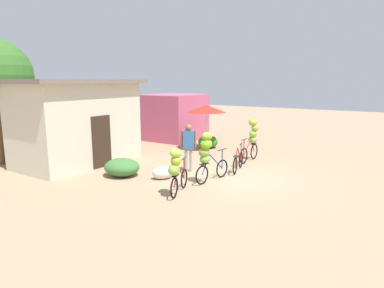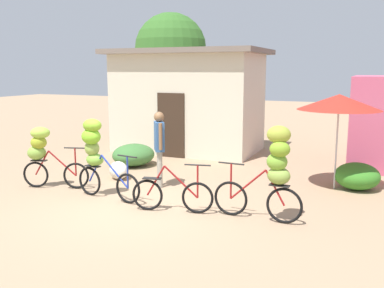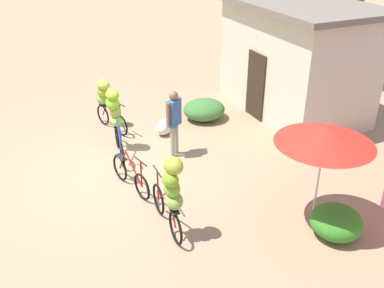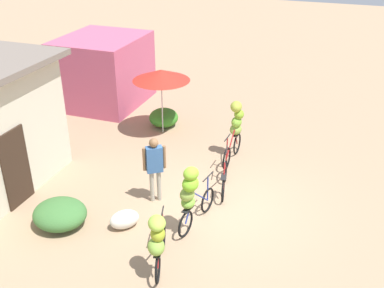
{
  "view_description": "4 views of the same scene",
  "coord_description": "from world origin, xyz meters",
  "px_view_note": "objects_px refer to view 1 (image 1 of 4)",
  "views": [
    {
      "loc": [
        -10.29,
        -4.94,
        3.32
      ],
      "look_at": [
        -0.25,
        1.4,
        1.05
      ],
      "focal_mm": 31.27,
      "sensor_mm": 36.0,
      "label": 1
    },
    {
      "loc": [
        4.26,
        -7.07,
        2.72
      ],
      "look_at": [
        0.52,
        1.66,
        1.05
      ],
      "focal_mm": 39.96,
      "sensor_mm": 36.0,
      "label": 2
    },
    {
      "loc": [
        8.93,
        -2.17,
        5.51
      ],
      "look_at": [
        1.18,
        1.39,
        1.03
      ],
      "focal_mm": 40.74,
      "sensor_mm": 36.0,
      "label": 3
    },
    {
      "loc": [
        -9.18,
        -2.66,
        6.65
      ],
      "look_at": [
        0.79,
        0.94,
        1.22
      ],
      "focal_mm": 42.9,
      "sensor_mm": 36.0,
      "label": 4
    }
  ],
  "objects_px": {
    "market_umbrella": "(206,109)",
    "bicycle_leftmost": "(176,167)",
    "building_low": "(77,121)",
    "bicycle_center_loaded": "(238,162)",
    "produce_sack": "(162,173)",
    "person_vendor": "(188,143)",
    "bicycle_near_pile": "(207,153)",
    "shop_pink": "(174,117)",
    "bicycle_by_shop": "(252,136)"
  },
  "relations": [
    {
      "from": "bicycle_near_pile",
      "to": "person_vendor",
      "type": "bearing_deg",
      "value": 56.18
    },
    {
      "from": "bicycle_leftmost",
      "to": "bicycle_near_pile",
      "type": "relative_size",
      "value": 0.9
    },
    {
      "from": "market_umbrella",
      "to": "bicycle_leftmost",
      "type": "xyz_separation_m",
      "value": [
        -6.19,
        -2.56,
        -1.13
      ]
    },
    {
      "from": "market_umbrella",
      "to": "bicycle_near_pile",
      "type": "bearing_deg",
      "value": -149.84
    },
    {
      "from": "shop_pink",
      "to": "produce_sack",
      "type": "xyz_separation_m",
      "value": [
        -6.8,
        -4.31,
        -1.05
      ]
    },
    {
      "from": "bicycle_center_loaded",
      "to": "bicycle_near_pile",
      "type": "bearing_deg",
      "value": 172.88
    },
    {
      "from": "bicycle_leftmost",
      "to": "person_vendor",
      "type": "distance_m",
      "value": 2.68
    },
    {
      "from": "bicycle_near_pile",
      "to": "bicycle_center_loaded",
      "type": "distance_m",
      "value": 2.04
    },
    {
      "from": "produce_sack",
      "to": "bicycle_near_pile",
      "type": "bearing_deg",
      "value": -73.98
    },
    {
      "from": "bicycle_leftmost",
      "to": "person_vendor",
      "type": "relative_size",
      "value": 0.87
    },
    {
      "from": "bicycle_center_loaded",
      "to": "bicycle_by_shop",
      "type": "relative_size",
      "value": 0.9
    },
    {
      "from": "market_umbrella",
      "to": "bicycle_by_shop",
      "type": "bearing_deg",
      "value": -107.4
    },
    {
      "from": "building_low",
      "to": "market_umbrella",
      "type": "distance_m",
      "value": 5.9
    },
    {
      "from": "bicycle_near_pile",
      "to": "person_vendor",
      "type": "distance_m",
      "value": 1.53
    },
    {
      "from": "shop_pink",
      "to": "bicycle_near_pile",
      "type": "bearing_deg",
      "value": -137.63
    },
    {
      "from": "building_low",
      "to": "produce_sack",
      "type": "bearing_deg",
      "value": -90.48
    },
    {
      "from": "building_low",
      "to": "bicycle_center_loaded",
      "type": "xyz_separation_m",
      "value": [
        2.3,
        -6.01,
        -1.36
      ]
    },
    {
      "from": "shop_pink",
      "to": "bicycle_by_shop",
      "type": "xyz_separation_m",
      "value": [
        -2.58,
        -5.81,
        -0.25
      ]
    },
    {
      "from": "building_low",
      "to": "bicycle_by_shop",
      "type": "xyz_separation_m",
      "value": [
        4.18,
        -5.77,
        -0.68
      ]
    },
    {
      "from": "building_low",
      "to": "market_umbrella",
      "type": "relative_size",
      "value": 2.35
    },
    {
      "from": "bicycle_leftmost",
      "to": "bicycle_near_pile",
      "type": "height_order",
      "value": "bicycle_near_pile"
    },
    {
      "from": "bicycle_center_loaded",
      "to": "produce_sack",
      "type": "bearing_deg",
      "value": 143.4
    },
    {
      "from": "produce_sack",
      "to": "person_vendor",
      "type": "height_order",
      "value": "person_vendor"
    },
    {
      "from": "person_vendor",
      "to": "bicycle_center_loaded",
      "type": "bearing_deg",
      "value": -54.92
    },
    {
      "from": "building_low",
      "to": "shop_pink",
      "type": "bearing_deg",
      "value": 0.34
    },
    {
      "from": "market_umbrella",
      "to": "bicycle_center_loaded",
      "type": "bearing_deg",
      "value": -132.9
    },
    {
      "from": "building_low",
      "to": "market_umbrella",
      "type": "xyz_separation_m",
      "value": [
        5.02,
        -3.08,
        0.29
      ]
    },
    {
      "from": "shop_pink",
      "to": "market_umbrella",
      "type": "xyz_separation_m",
      "value": [
        -1.74,
        -3.12,
        0.73
      ]
    },
    {
      "from": "shop_pink",
      "to": "bicycle_center_loaded",
      "type": "relative_size",
      "value": 2.02
    },
    {
      "from": "bicycle_leftmost",
      "to": "bicycle_by_shop",
      "type": "height_order",
      "value": "bicycle_by_shop"
    },
    {
      "from": "shop_pink",
      "to": "produce_sack",
      "type": "distance_m",
      "value": 8.12
    },
    {
      "from": "bicycle_leftmost",
      "to": "produce_sack",
      "type": "bearing_deg",
      "value": 50.42
    },
    {
      "from": "bicycle_leftmost",
      "to": "bicycle_by_shop",
      "type": "relative_size",
      "value": 0.87
    },
    {
      "from": "bicycle_leftmost",
      "to": "shop_pink",
      "type": "bearing_deg",
      "value": 35.6
    },
    {
      "from": "bicycle_by_shop",
      "to": "produce_sack",
      "type": "height_order",
      "value": "bicycle_by_shop"
    },
    {
      "from": "person_vendor",
      "to": "market_umbrella",
      "type": "bearing_deg",
      "value": 20.61
    },
    {
      "from": "building_low",
      "to": "person_vendor",
      "type": "bearing_deg",
      "value": -74.53
    },
    {
      "from": "bicycle_near_pile",
      "to": "bicycle_by_shop",
      "type": "height_order",
      "value": "bicycle_by_shop"
    },
    {
      "from": "bicycle_leftmost",
      "to": "bicycle_center_loaded",
      "type": "bearing_deg",
      "value": -6.09
    },
    {
      "from": "bicycle_leftmost",
      "to": "bicycle_near_pile",
      "type": "distance_m",
      "value": 1.57
    },
    {
      "from": "bicycle_center_loaded",
      "to": "produce_sack",
      "type": "distance_m",
      "value": 2.92
    },
    {
      "from": "building_low",
      "to": "bicycle_leftmost",
      "type": "height_order",
      "value": "building_low"
    },
    {
      "from": "bicycle_near_pile",
      "to": "building_low",
      "type": "bearing_deg",
      "value": 93.91
    },
    {
      "from": "person_vendor",
      "to": "building_low",
      "type": "bearing_deg",
      "value": 105.47
    },
    {
      "from": "building_low",
      "to": "bicycle_near_pile",
      "type": "relative_size",
      "value": 2.98
    },
    {
      "from": "bicycle_by_shop",
      "to": "produce_sack",
      "type": "relative_size",
      "value": 2.5
    },
    {
      "from": "bicycle_near_pile",
      "to": "shop_pink",
      "type": "bearing_deg",
      "value": 42.37
    },
    {
      "from": "building_low",
      "to": "shop_pink",
      "type": "distance_m",
      "value": 6.78
    },
    {
      "from": "bicycle_near_pile",
      "to": "produce_sack",
      "type": "height_order",
      "value": "bicycle_near_pile"
    },
    {
      "from": "produce_sack",
      "to": "market_umbrella",
      "type": "bearing_deg",
      "value": 13.25
    }
  ]
}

